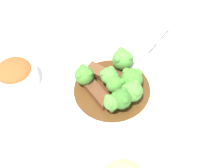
{
  "coord_description": "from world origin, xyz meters",
  "views": [
    {
      "loc": [
        0.35,
        -0.22,
        0.58
      ],
      "look_at": [
        0.0,
        0.0,
        0.03
      ],
      "focal_mm": 50.0,
      "sensor_mm": 36.0,
      "label": 1
    }
  ],
  "objects": [
    {
      "name": "ground_plane",
      "position": [
        0.0,
        0.0,
        0.0
      ],
      "size": [
        4.0,
        4.0,
        0.0
      ],
      "primitive_type": "plane",
      "color": "silver"
    },
    {
      "name": "broccoli_floret_7",
      "position": [
        -0.03,
        0.05,
        0.05
      ],
      "size": [
        0.05,
        0.05,
        0.06
      ],
      "color": "#8EB756",
      "rests_on": "main_plate"
    },
    {
      "name": "beef_strip_1",
      "position": [
        -0.01,
        0.03,
        0.02
      ],
      "size": [
        0.07,
        0.05,
        0.01
      ],
      "color": "#56331E",
      "rests_on": "main_plate"
    },
    {
      "name": "beef_strip_0",
      "position": [
        -0.04,
        0.0,
        0.03
      ],
      "size": [
        0.08,
        0.06,
        0.01
      ],
      "color": "brown",
      "rests_on": "main_plate"
    },
    {
      "name": "side_bowl_kimchi",
      "position": [
        -0.14,
        -0.17,
        0.03
      ],
      "size": [
        0.1,
        0.1,
        0.06
      ],
      "color": "white",
      "rests_on": "ground_plane"
    },
    {
      "name": "main_plate",
      "position": [
        0.0,
        0.0,
        0.01
      ],
      "size": [
        0.28,
        0.28,
        0.02
      ],
      "color": "white",
      "rests_on": "ground_plane"
    },
    {
      "name": "sauce_dish",
      "position": [
        -0.1,
        0.2,
        0.01
      ],
      "size": [
        0.08,
        0.08,
        0.01
      ],
      "color": "white",
      "rests_on": "ground_plane"
    },
    {
      "name": "paper_napkin",
      "position": [
        0.1,
        0.2,
        0.0
      ],
      "size": [
        0.13,
        0.12,
        0.01
      ],
      "color": "white",
      "rests_on": "ground_plane"
    },
    {
      "name": "broccoli_floret_5",
      "position": [
        0.02,
        0.04,
        0.05
      ],
      "size": [
        0.05,
        0.05,
        0.05
      ],
      "color": "#7FA84C",
      "rests_on": "main_plate"
    },
    {
      "name": "broccoli_floret_6",
      "position": [
        0.05,
        0.02,
        0.05
      ],
      "size": [
        0.05,
        0.05,
        0.05
      ],
      "color": "#8EB756",
      "rests_on": "main_plate"
    },
    {
      "name": "serving_spoon",
      "position": [
        -0.03,
        0.08,
        0.03
      ],
      "size": [
        0.1,
        0.21,
        0.01
      ],
      "color": "silver",
      "rests_on": "main_plate"
    },
    {
      "name": "broccoli_floret_4",
      "position": [
        -0.04,
        -0.04,
        0.05
      ],
      "size": [
        0.04,
        0.04,
        0.05
      ],
      "color": "#8EB756",
      "rests_on": "main_plate"
    },
    {
      "name": "broccoli_floret_2",
      "position": [
        0.05,
        -0.03,
        0.05
      ],
      "size": [
        0.03,
        0.03,
        0.05
      ],
      "color": "#7FA84C",
      "rests_on": "main_plate"
    },
    {
      "name": "beef_strip_2",
      "position": [
        -0.0,
        -0.04,
        0.03
      ],
      "size": [
        0.08,
        0.03,
        0.01
      ],
      "color": "#56331E",
      "rests_on": "main_plate"
    },
    {
      "name": "broccoli_floret_0",
      "position": [
        0.05,
        -0.01,
        0.05
      ],
      "size": [
        0.04,
        0.04,
        0.05
      ],
      "color": "#7FA84C",
      "rests_on": "main_plate"
    },
    {
      "name": "broccoli_floret_3",
      "position": [
        -0.01,
        -0.0,
        0.05
      ],
      "size": [
        0.04,
        0.04,
        0.05
      ],
      "color": "#8EB756",
      "rests_on": "main_plate"
    },
    {
      "name": "broccoli_floret_1",
      "position": [
        0.01,
        0.0,
        0.05
      ],
      "size": [
        0.04,
        0.04,
        0.05
      ],
      "color": "#8EB756",
      "rests_on": "main_plate"
    }
  ]
}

